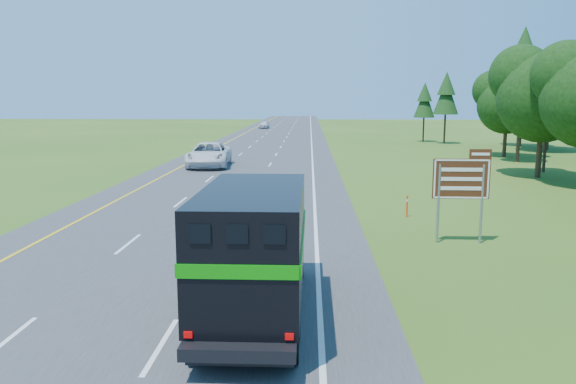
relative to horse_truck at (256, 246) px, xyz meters
name	(u,v)px	position (x,y,z in m)	size (l,w,h in m)	color
road	(261,152)	(-3.84, 46.05, -1.85)	(15.00, 260.00, 0.04)	#38383A
lane_markings	(261,152)	(-3.84, 46.05, -1.83)	(11.15, 260.00, 0.01)	yellow
horse_truck	(256,246)	(0.00, 0.00, 0.00)	(2.52, 7.77, 3.43)	black
white_suv	(209,155)	(-7.01, 32.46, -0.84)	(3.31, 7.18, 2.00)	silver
far_car	(264,125)	(-7.34, 94.24, -1.10)	(1.72, 4.29, 1.46)	silver
exit_sign	(462,183)	(7.29, 7.82, 0.54)	(2.19, 0.14, 3.71)	gray
delineator	(407,206)	(6.08, 12.75, -1.31)	(0.09, 0.05, 1.04)	#F3380C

